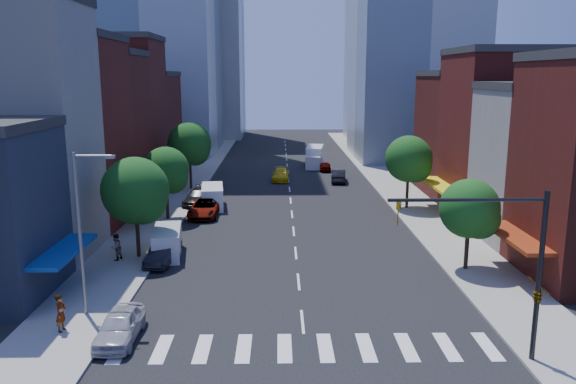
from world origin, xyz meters
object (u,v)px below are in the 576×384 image
at_px(traffic_car_oncoming, 339,176).
at_px(pedestrian_far, 116,247).
at_px(pedestrian_near, 61,313).
at_px(traffic_car_far, 325,166).
at_px(parked_car_second, 163,254).
at_px(taxi, 281,175).
at_px(box_truck, 315,157).
at_px(parked_car_third, 205,208).
at_px(parked_car_rear, 199,197).
at_px(cargo_van_far, 212,197).
at_px(cargo_van_near, 167,243).
at_px(parked_car_front, 120,326).

relative_size(traffic_car_oncoming, pedestrian_far, 2.56).
height_order(pedestrian_near, pedestrian_far, pedestrian_near).
bearing_deg(traffic_car_far, parked_car_second, 72.40).
distance_m(taxi, box_truck, 11.82).
height_order(parked_car_third, traffic_car_oncoming, traffic_car_oncoming).
distance_m(parked_car_rear, traffic_car_far, 25.37).
bearing_deg(cargo_van_far, parked_car_rear, 133.63).
xyz_separation_m(parked_car_second, parked_car_rear, (0.00, 18.42, 0.11)).
distance_m(cargo_van_near, traffic_car_far, 40.15).
height_order(cargo_van_near, pedestrian_near, pedestrian_near).
xyz_separation_m(parked_car_front, pedestrian_far, (-3.61, 12.14, 0.33)).
xyz_separation_m(cargo_van_far, taxi, (6.93, 14.87, -0.35)).
relative_size(traffic_car_far, pedestrian_far, 1.99).
xyz_separation_m(box_truck, pedestrian_far, (-16.82, -42.30, -0.29)).
bearing_deg(parked_car_second, parked_car_front, -82.51).
distance_m(parked_car_front, parked_car_second, 11.75).
relative_size(parked_car_second, cargo_van_near, 0.87).
height_order(box_truck, pedestrian_far, box_truck).
bearing_deg(parked_car_front, pedestrian_far, 106.80).
bearing_deg(parked_car_third, taxi, 69.88).
distance_m(cargo_van_far, traffic_car_far, 25.60).
relative_size(pedestrian_near, pedestrian_far, 1.03).
xyz_separation_m(parked_car_third, traffic_car_far, (13.51, 25.51, -0.14)).
bearing_deg(parked_car_third, box_truck, 68.66).
bearing_deg(pedestrian_far, pedestrian_near, 26.81).
xyz_separation_m(parked_car_rear, cargo_van_far, (1.57, -1.30, 0.27)).
height_order(parked_car_second, parked_car_third, parked_car_third).
xyz_separation_m(traffic_car_far, pedestrian_far, (-18.10, -38.67, 0.46)).
bearing_deg(traffic_car_oncoming, pedestrian_far, 64.33).
bearing_deg(pedestrian_near, parked_car_front, -94.94).
height_order(parked_car_rear, pedestrian_far, pedestrian_far).
height_order(parked_car_front, taxi, parked_car_front).
bearing_deg(cargo_van_far, pedestrian_near, -105.85).
relative_size(taxi, traffic_car_far, 1.36).
distance_m(pedestrian_near, pedestrian_far, 11.36).
height_order(taxi, box_truck, box_truck).
xyz_separation_m(cargo_van_far, box_truck, (11.89, 25.58, 0.30)).
distance_m(parked_car_third, pedestrian_near, 24.87).
xyz_separation_m(cargo_van_near, pedestrian_near, (-3.00, -12.67, 0.12)).
relative_size(parked_car_third, cargo_van_far, 1.04).
bearing_deg(taxi, cargo_van_far, -112.38).
bearing_deg(pedestrian_far, parked_car_front, 41.39).
xyz_separation_m(parked_car_second, traffic_car_far, (14.74, 39.07, -0.07)).
bearing_deg(cargo_van_near, taxi, 66.77).
distance_m(traffic_car_oncoming, box_truck, 12.11).
bearing_deg(box_truck, pedestrian_far, -104.31).
bearing_deg(taxi, parked_car_rear, -119.44).
xyz_separation_m(parked_car_front, box_truck, (13.22, 54.44, 0.62)).
height_order(parked_car_rear, taxi, parked_car_rear).
height_order(taxi, traffic_car_far, taxi).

